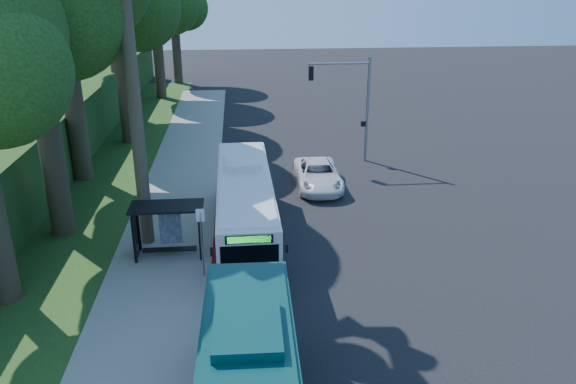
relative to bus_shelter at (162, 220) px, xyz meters
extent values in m
plane|color=black|center=(7.26, 2.86, -1.81)|extent=(140.00, 140.00, 0.00)
cube|color=gray|center=(-0.04, 2.86, -1.75)|extent=(4.50, 70.00, 0.12)
cube|color=maroon|center=(2.26, -1.14, -1.74)|extent=(0.25, 30.00, 0.13)
cube|color=#234719|center=(-5.74, 7.86, -1.78)|extent=(8.00, 70.00, 0.06)
cube|color=black|center=(0.26, -0.14, 0.69)|extent=(3.20, 1.50, 0.10)
cube|color=black|center=(-1.19, -0.14, -0.61)|extent=(0.06, 1.30, 2.20)
cube|color=navy|center=(0.26, 0.56, -0.56)|extent=(1.00, 0.12, 1.70)
cube|color=black|center=(0.26, -0.24, -1.36)|extent=(2.40, 0.40, 0.06)
cube|color=black|center=(-1.14, 0.46, -0.61)|extent=(0.08, 0.08, 2.40)
cube|color=black|center=(1.66, 0.46, -0.61)|extent=(0.08, 0.08, 2.40)
cube|color=black|center=(-1.14, -0.74, -0.61)|extent=(0.08, 0.08, 2.40)
cube|color=black|center=(1.66, -0.74, -0.61)|extent=(0.08, 0.08, 2.40)
cylinder|color=gray|center=(1.86, -2.14, -0.31)|extent=(0.06, 0.06, 3.00)
cube|color=white|center=(1.86, -2.14, 1.09)|extent=(0.35, 0.04, 0.55)
cylinder|color=gray|center=(12.06, 12.86, 1.69)|extent=(0.20, 0.20, 7.00)
cylinder|color=gray|center=(10.06, 12.86, 4.79)|extent=(4.00, 0.14, 0.14)
cube|color=black|center=(8.26, 12.86, 4.19)|extent=(0.30, 0.30, 0.90)
cube|color=black|center=(11.81, 12.86, 0.79)|extent=(0.25, 0.25, 0.35)
cylinder|color=#4C3F2D|center=(-0.94, 1.36, 4.69)|extent=(0.60, 0.60, 13.00)
cylinder|color=#382B1E|center=(-5.24, 2.86, 3.44)|extent=(1.10, 1.10, 10.50)
sphere|color=#18350E|center=(-3.64, 1.66, 8.69)|extent=(5.60, 5.60, 5.60)
sphere|color=#18350E|center=(-6.64, 4.26, 8.99)|extent=(5.20, 5.20, 5.20)
cylinder|color=#382B1E|center=(-6.24, 10.86, 4.14)|extent=(1.18, 1.18, 11.90)
cylinder|color=#382B1E|center=(-4.74, 18.86, 3.09)|extent=(1.06, 1.06, 9.80)
sphere|color=#18350E|center=(-3.06, 17.60, 7.99)|extent=(5.88, 5.88, 5.88)
sphere|color=#18350E|center=(-6.21, 20.33, 8.27)|extent=(5.46, 5.46, 5.46)
cylinder|color=#382B1E|center=(-6.74, 26.86, 3.79)|extent=(1.14, 1.14, 11.20)
cylinder|color=#382B1E|center=(-4.24, 34.86, 2.74)|extent=(1.02, 1.02, 9.10)
sphere|color=#18350E|center=(-2.64, 33.66, 7.29)|extent=(5.60, 5.60, 5.60)
sphere|color=#18350E|center=(-5.64, 36.26, 7.55)|extent=(5.20, 5.20, 5.20)
cylinder|color=#382B1E|center=(-3.24, 42.86, 2.39)|extent=(0.98, 0.98, 8.40)
sphere|color=#18350E|center=(-1.84, 41.81, 6.59)|extent=(4.90, 4.90, 4.90)
sphere|color=#18350E|center=(-4.47, 44.08, 6.83)|extent=(4.55, 4.55, 4.55)
cube|color=silver|center=(3.70, 1.37, -0.07)|extent=(2.63, 11.75, 2.78)
cube|color=black|center=(3.70, 1.37, -1.51)|extent=(2.66, 11.81, 0.34)
cube|color=black|center=(3.70, 1.86, 0.20)|extent=(2.66, 9.17, 1.07)
cube|color=black|center=(3.77, -4.44, 0.15)|extent=(2.19, 0.14, 1.37)
cube|color=black|center=(3.64, 7.18, 0.24)|extent=(1.99, 0.14, 0.98)
cube|color=#19E533|center=(3.77, -4.45, 1.07)|extent=(1.62, 0.12, 0.27)
cube|color=silver|center=(3.70, 1.37, 1.37)|extent=(2.42, 11.16, 0.12)
cube|color=silver|center=(3.68, 3.33, 1.53)|extent=(1.77, 2.46, 0.34)
cylinder|color=black|center=(2.62, -2.39, -1.32)|extent=(0.30, 0.98, 0.98)
cylinder|color=black|center=(4.88, -2.36, -1.32)|extent=(0.30, 0.98, 0.98)
cylinder|color=black|center=(2.52, 5.81, -1.32)|extent=(0.30, 0.98, 0.98)
cylinder|color=black|center=(4.78, 5.84, -1.32)|extent=(0.30, 0.98, 0.98)
cube|color=black|center=(3.65, -6.86, 0.29)|extent=(2.03, 0.16, 1.00)
cube|color=#0A3A39|center=(3.58, -10.80, 1.60)|extent=(1.82, 2.52, 0.35)
cylinder|color=black|center=(2.48, -8.22, -1.31)|extent=(0.32, 1.00, 1.00)
cylinder|color=black|center=(4.78, -8.27, -1.31)|extent=(0.32, 1.00, 1.00)
imported|color=white|center=(8.15, 8.14, -1.04)|extent=(2.61, 5.54, 1.53)
camera|label=1|loc=(3.54, -23.12, 10.28)|focal=35.00mm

